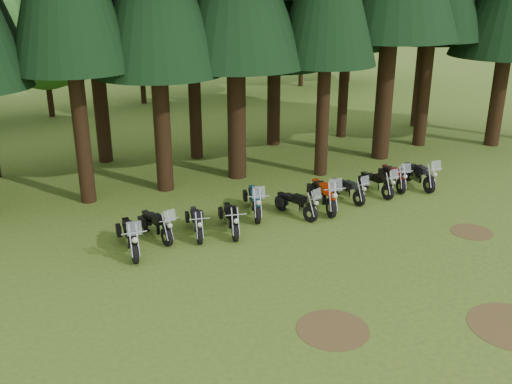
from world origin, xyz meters
TOP-DOWN VIEW (x-y plane):
  - ground at (0.00, 0.00)m, footprint 120.00×120.00m
  - decid_3 at (-4.71, 25.13)m, footprint 6.12×5.95m
  - decid_4 at (1.58, 26.32)m, footprint 5.93×5.76m
  - decid_5 at (8.29, 25.71)m, footprint 8.45×8.21m
  - decid_6 at (14.85, 27.01)m, footprint 7.06×6.86m
  - decid_7 at (19.46, 26.83)m, footprint 8.44×8.20m
  - dirt_patch_0 at (-3.00, -2.00)m, footprint 1.80×1.80m
  - dirt_patch_1 at (4.50, 0.50)m, footprint 1.40×1.40m
  - motorcycle_0 at (-6.11, 4.47)m, footprint 0.60×2.34m
  - motorcycle_1 at (-5.06, 5.06)m, footprint 0.55×2.10m
  - motorcycle_2 at (-3.80, 4.69)m, footprint 0.64×1.97m
  - motorcycle_3 at (-2.68, 4.38)m, footprint 0.70×2.08m
  - motorcycle_4 at (-1.27, 5.33)m, footprint 1.09×2.27m
  - motorcycle_5 at (-0.03, 4.49)m, footprint 0.78×2.06m
  - motorcycle_6 at (1.25, 4.62)m, footprint 0.95×2.48m
  - motorcycle_7 at (2.54, 4.89)m, footprint 0.44×2.00m
  - motorcycle_8 at (3.97, 4.92)m, footprint 0.39×2.06m
  - motorcycle_9 at (5.07, 5.18)m, footprint 0.81×2.12m
  - motorcycle_10 at (6.06, 4.78)m, footprint 0.68×2.29m

SIDE VIEW (x-z plane):
  - ground at x=0.00m, z-range 0.00..0.00m
  - dirt_patch_0 at x=-3.00m, z-range 0.00..0.01m
  - dirt_patch_1 at x=4.50m, z-range 0.00..0.01m
  - motorcycle_2 at x=-3.80m, z-range 0.01..0.83m
  - motorcycle_7 at x=2.54m, z-range -0.21..1.05m
  - motorcycle_8 at x=3.97m, z-range -0.22..1.09m
  - motorcycle_5 at x=-0.03m, z-range -0.22..1.09m
  - motorcycle_3 at x=-2.68m, z-range 0.01..0.87m
  - motorcycle_1 at x=-5.06m, z-range -0.22..1.10m
  - motorcycle_9 at x=5.07m, z-range -0.22..1.12m
  - motorcycle_10 at x=6.06m, z-range -0.24..1.20m
  - motorcycle_4 at x=-1.27m, z-range -0.24..1.22m
  - motorcycle_0 at x=-6.11m, z-range -0.24..1.22m
  - motorcycle_6 at x=1.25m, z-range -0.26..1.31m
  - decid_4 at x=1.58m, z-range 0.67..8.07m
  - decid_3 at x=-4.71m, z-range 0.69..8.34m
  - decid_6 at x=14.85m, z-range 0.79..9.61m
  - decid_7 at x=19.46m, z-range 0.95..11.50m
  - decid_5 at x=8.29m, z-range 0.95..11.51m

